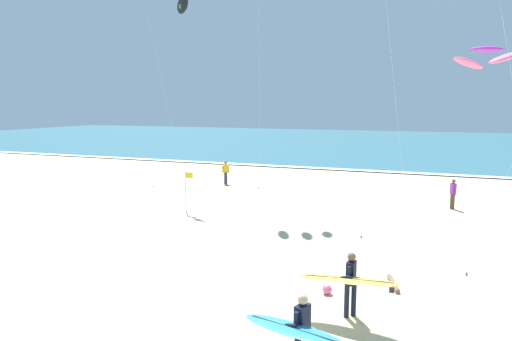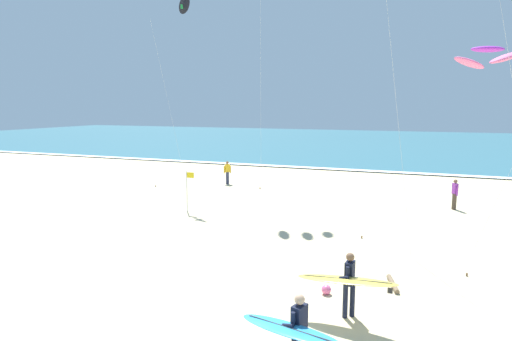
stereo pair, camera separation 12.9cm
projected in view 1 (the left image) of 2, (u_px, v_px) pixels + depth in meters
ground_plane at (196, 338)px, 10.20m from camera, size 160.00×160.00×0.00m
ocean_water at (388, 143)px, 63.53m from camera, size 160.00×60.00×0.08m
shoreline_foam at (360, 170)px, 36.08m from camera, size 160.00×1.04×0.01m
surfer_lead at (297, 329)px, 8.54m from camera, size 2.31×1.20×1.71m
surfer_trailing at (349, 280)px, 10.93m from camera, size 2.53×0.99×1.71m
kite_delta_charcoal_far at (181, 6)px, 25.03m from camera, size 3.85×1.79×11.64m
kite_arc_violet_low at (486, 57)px, 14.86m from camera, size 3.64×2.87×7.36m
bystander_purple_top at (453, 194)px, 22.80m from camera, size 0.30×0.46×1.59m
bystander_yellow_top at (226, 172)px, 30.08m from camera, size 0.41×0.34×1.59m
lifeguard_flag at (187, 187)px, 22.14m from camera, size 0.45×0.05×2.10m
beach_ball at (327, 289)px, 12.56m from camera, size 0.28×0.28×0.28m
driftwood_log at (393, 283)px, 13.16m from camera, size 0.46×1.18×0.14m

